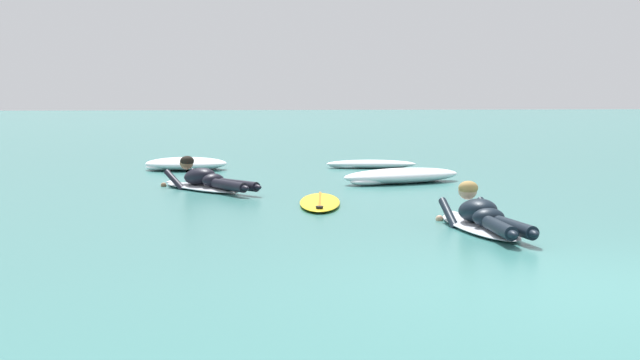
{
  "coord_description": "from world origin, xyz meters",
  "views": [
    {
      "loc": [
        -2.88,
        -7.01,
        1.49
      ],
      "look_at": [
        -1.44,
        5.95,
        0.31
      ],
      "focal_mm": 55.25,
      "sensor_mm": 36.0,
      "label": 1
    }
  ],
  "objects": [
    {
      "name": "whitewater_mid_right",
      "position": [
        0.19,
        8.61,
        0.11
      ],
      "size": [
        2.26,
        1.54,
        0.24
      ],
      "color": "white",
      "rests_on": "ground"
    },
    {
      "name": "surfer_near",
      "position": [
        -0.01,
        3.14,
        0.14
      ],
      "size": [
        0.61,
        2.54,
        0.54
      ],
      "color": "silver",
      "rests_on": "ground"
    },
    {
      "name": "drifting_surfboard",
      "position": [
        -1.46,
        5.73,
        0.03
      ],
      "size": [
        0.77,
        2.2,
        0.16
      ],
      "color": "yellow",
      "rests_on": "ground"
    },
    {
      "name": "whitewater_front",
      "position": [
        0.2,
        11.7,
        0.08
      ],
      "size": [
        1.79,
        0.75,
        0.16
      ],
      "color": "white",
      "rests_on": "ground"
    },
    {
      "name": "surfer_far",
      "position": [
        -2.97,
        7.78,
        0.14
      ],
      "size": [
        1.59,
        2.29,
        0.53
      ],
      "color": "silver",
      "rests_on": "ground"
    },
    {
      "name": "whitewater_mid_left",
      "position": [
        -3.34,
        11.67,
        0.11
      ],
      "size": [
        1.66,
        1.33,
        0.24
      ],
      "color": "white",
      "rests_on": "ground"
    },
    {
      "name": "ground_plane",
      "position": [
        0.0,
        10.0,
        0.0
      ],
      "size": [
        120.0,
        120.0,
        0.0
      ],
      "primitive_type": "plane",
      "color": "#387A75"
    }
  ]
}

